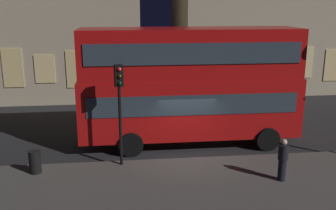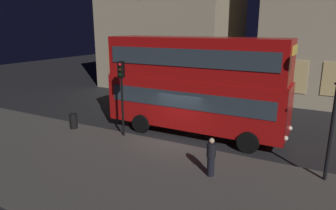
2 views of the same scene
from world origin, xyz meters
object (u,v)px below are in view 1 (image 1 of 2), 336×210
object	(u,v)px
pedestrian	(283,160)
litter_bin	(35,162)
double_decker_bus	(190,81)
traffic_light_near_kerb	(119,94)

from	to	relation	value
pedestrian	litter_bin	size ratio (longest dim) A/B	1.80
double_decker_bus	litter_bin	xyz separation A→B (m)	(-6.50, -2.86, -2.48)
double_decker_bus	traffic_light_near_kerb	xyz separation A→B (m)	(-3.19, -2.44, 0.02)
traffic_light_near_kerb	litter_bin	xyz separation A→B (m)	(-3.31, -0.42, -2.50)
double_decker_bus	traffic_light_near_kerb	bearing A→B (deg)	-142.58
traffic_light_near_kerb	double_decker_bus	bearing A→B (deg)	24.05
traffic_light_near_kerb	pedestrian	xyz separation A→B (m)	(5.91, -2.12, -2.12)
pedestrian	litter_bin	xyz separation A→B (m)	(-9.22, 1.70, -0.37)
double_decker_bus	traffic_light_near_kerb	world-z (taller)	double_decker_bus
double_decker_bus	litter_bin	bearing A→B (deg)	-156.27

